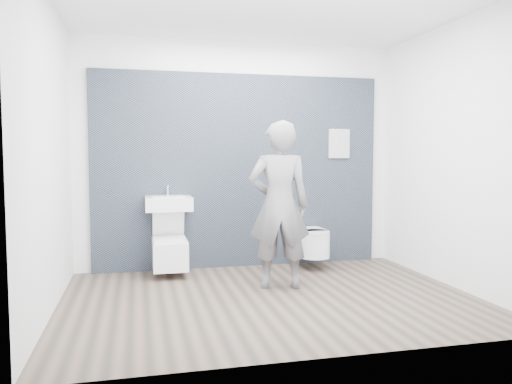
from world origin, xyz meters
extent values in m
plane|color=brown|center=(0.00, 0.00, 0.00)|extent=(4.00, 4.00, 0.00)
plane|color=white|center=(0.00, 1.50, 1.40)|extent=(4.00, 0.00, 4.00)
plane|color=white|center=(0.00, -1.50, 1.40)|extent=(4.00, 0.00, 4.00)
plane|color=white|center=(-2.00, 0.00, 1.40)|extent=(0.00, 3.00, 3.00)
plane|color=white|center=(2.00, 0.00, 1.40)|extent=(0.00, 3.00, 3.00)
plane|color=white|center=(0.00, 0.00, 2.80)|extent=(4.00, 4.00, 0.00)
cube|color=black|center=(0.00, 1.47, 0.00)|extent=(3.60, 0.06, 2.40)
cube|color=white|center=(-0.90, 1.24, 0.83)|extent=(0.54, 0.40, 0.16)
cube|color=silver|center=(-0.90, 1.22, 0.91)|extent=(0.38, 0.27, 0.03)
cylinder|color=silver|center=(-0.90, 1.38, 0.98)|extent=(0.02, 0.02, 0.13)
cylinder|color=silver|center=(-0.90, 1.33, 1.04)|extent=(0.02, 0.09, 0.02)
cylinder|color=silver|center=(-0.90, 1.42, 0.70)|extent=(0.04, 0.04, 0.11)
cube|color=white|center=(-0.90, 1.16, 0.25)|extent=(0.39, 0.57, 0.33)
cylinder|color=silver|center=(-0.90, 1.12, 0.40)|extent=(0.28, 0.28, 0.03)
cube|color=white|center=(-0.90, 1.12, 0.43)|extent=(0.37, 0.45, 0.02)
cube|color=white|center=(-0.90, 1.31, 0.64)|extent=(0.37, 0.17, 0.39)
cube|color=silver|center=(-0.90, 1.41, 0.13)|extent=(0.10, 0.06, 0.08)
cube|color=white|center=(0.84, 1.23, 0.31)|extent=(0.36, 0.42, 0.30)
cylinder|color=white|center=(0.84, 1.02, 0.31)|extent=(0.36, 0.36, 0.30)
cube|color=white|center=(0.84, 1.20, 0.47)|extent=(0.34, 0.40, 0.03)
cylinder|color=white|center=(0.84, 1.00, 0.47)|extent=(0.34, 0.34, 0.03)
cube|color=silver|center=(0.84, 1.41, 0.20)|extent=(0.10, 0.06, 0.08)
cube|color=white|center=(1.31, 1.43, 0.00)|extent=(0.28, 0.03, 0.37)
imported|color=slate|center=(0.19, 0.35, 0.88)|extent=(0.70, 0.52, 1.75)
camera|label=1|loc=(-1.25, -4.64, 1.40)|focal=35.00mm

